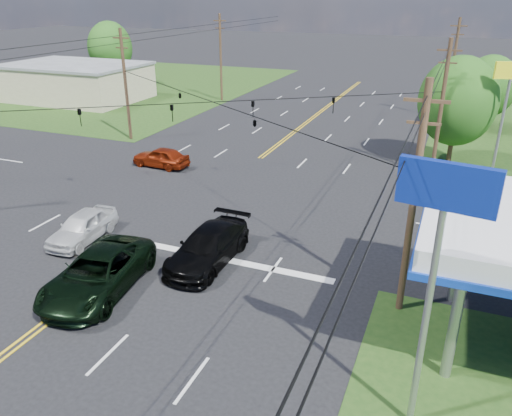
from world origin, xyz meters
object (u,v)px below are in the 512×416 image
at_px(pole_ne, 441,108).
at_px(tree_right_b, 489,86).
at_px(pole_nw, 126,84).
at_px(pickup_dkgreen, 98,273).
at_px(pole_right_far, 453,68).
at_px(polesign_se, 441,227).
at_px(tree_far_l, 110,47).
at_px(pole_left_far, 221,57).
at_px(suv_black, 208,247).
at_px(pole_se, 413,200).
at_px(retail_nw, 76,83).
at_px(tree_right_a, 458,101).
at_px(pickup_white, 82,227).

height_order(pole_ne, tree_right_b, pole_ne).
relative_size(pole_nw, pickup_dkgreen, 1.48).
distance_m(pole_right_far, polesign_se, 43.12).
bearing_deg(polesign_se, tree_far_l, 134.39).
relative_size(pole_ne, tree_far_l, 1.09).
xyz_separation_m(pole_left_far, suv_black, (16.81, -36.50, -4.32)).
distance_m(tree_right_b, tree_far_l, 49.17).
distance_m(pole_ne, pole_right_far, 19.00).
height_order(pole_se, pole_left_far, pole_left_far).
bearing_deg(retail_nw, pole_left_far, 19.44).
bearing_deg(pole_right_far, polesign_se, -88.55).
height_order(pole_ne, polesign_se, pole_ne).
distance_m(pole_nw, polesign_se, 36.29).
distance_m(pole_left_far, pickup_dkgreen, 43.00).
height_order(tree_right_b, pickup_dkgreen, tree_right_b).
relative_size(tree_right_a, polesign_se, 0.97).
bearing_deg(suv_black, pole_ne, 63.50).
distance_m(pole_se, pole_right_far, 37.00).
height_order(pole_left_far, pickup_white, pole_left_far).
height_order(tree_far_l, pickup_dkgreen, tree_far_l).
xyz_separation_m(retail_nw, pickup_dkgreen, (30.50, -34.60, -1.11)).
bearing_deg(retail_nw, tree_right_b, 2.46).
relative_size(pole_nw, tree_right_a, 1.16).
height_order(pole_right_far, suv_black, pole_right_far).
distance_m(tree_right_a, tree_right_b, 12.27).
distance_m(tree_right_b, pickup_dkgreen, 40.08).
bearing_deg(pole_nw, pole_ne, 0.00).
distance_m(retail_nw, tree_right_b, 46.60).
distance_m(pole_ne, polesign_se, 24.17).
bearing_deg(suv_black, pole_right_far, 77.08).
bearing_deg(pole_nw, pole_se, -34.70).
xyz_separation_m(tree_right_b, pickup_white, (-20.00, -32.84, -3.44)).
xyz_separation_m(retail_nw, pole_se, (43.00, -31.00, 2.92)).
bearing_deg(polesign_se, pole_nw, 138.36).
height_order(tree_far_l, pickup_white, tree_far_l).
bearing_deg(pole_right_far, pole_se, -90.00).
bearing_deg(polesign_se, pole_se, 100.16).
bearing_deg(tree_right_b, tree_right_a, -101.77).
bearing_deg(pickup_dkgreen, pickup_white, 129.11).
distance_m(retail_nw, pickup_dkgreen, 46.14).
relative_size(pole_left_far, tree_right_a, 1.22).
bearing_deg(tree_far_l, retail_nw, -78.69).
xyz_separation_m(pole_ne, pole_left_far, (-26.00, 19.00, 0.25)).
relative_size(tree_right_b, suv_black, 1.21).
relative_size(pole_left_far, tree_right_b, 1.41).
height_order(pole_left_far, tree_right_a, pole_left_far).
bearing_deg(pole_se, tree_far_l, 137.66).
height_order(pole_se, suv_black, pole_se).
height_order(pole_nw, pole_ne, same).
relative_size(retail_nw, tree_far_l, 1.83).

